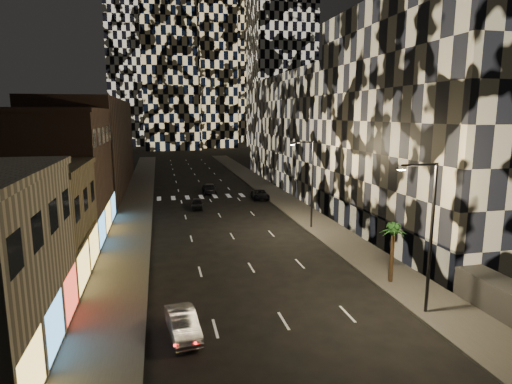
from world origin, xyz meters
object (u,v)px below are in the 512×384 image
car_silver_parked (183,324)px  car_dark_midlane (197,204)px  streetlight_far (310,178)px  palm_tree (393,234)px  streetlight_near (428,228)px  car_dark_oncoming (209,188)px  car_dark_rightlane (260,194)px

car_silver_parked → car_dark_midlane: 31.81m
streetlight_far → palm_tree: bearing=-87.6°
car_dark_midlane → streetlight_near: bearing=-65.6°
streetlight_near → car_silver_parked: bearing=177.4°
car_dark_oncoming → palm_tree: bearing=105.2°
car_dark_midlane → palm_tree: size_ratio=0.89×
streetlight_far → car_dark_midlane: (-10.62, 12.25, -4.70)m
streetlight_far → car_dark_rightlane: size_ratio=1.92×
car_dark_midlane → streetlight_far: bearing=-42.9°
streetlight_far → car_silver_parked: (-14.15, -19.37, -4.67)m
streetlight_far → car_silver_parked: streetlight_far is taller
car_dark_oncoming → palm_tree: 39.09m
palm_tree → car_dark_midlane: bearing=112.3°
car_dark_midlane → palm_tree: bearing=-61.6°
streetlight_near → car_silver_parked: 14.92m
car_silver_parked → car_dark_oncoming: (6.30, 42.14, 0.05)m
streetlight_far → car_dark_rightlane: bearing=94.7°
car_silver_parked → car_dark_oncoming: size_ratio=0.82×
streetlight_near → car_dark_rightlane: size_ratio=1.92×
streetlight_far → car_dark_rightlane: (-1.35, 16.60, -4.70)m
streetlight_far → car_dark_oncoming: bearing=109.0°
car_dark_rightlane → car_silver_parked: bearing=-105.5°
streetlight_far → car_dark_oncoming: streetlight_far is taller
car_dark_oncoming → streetlight_near: bearing=103.0°
streetlight_near → palm_tree: (0.65, 4.73, -1.69)m
streetlight_far → palm_tree: 15.37m
car_dark_midlane → car_dark_rightlane: car_dark_rightlane is taller
car_dark_oncoming → car_dark_rightlane: car_dark_oncoming is taller
car_dark_rightlane → palm_tree: (2.00, -31.87, 3.01)m
streetlight_far → car_dark_oncoming: 24.53m
car_silver_parked → streetlight_far: bearing=46.7°
streetlight_near → streetlight_far: same height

